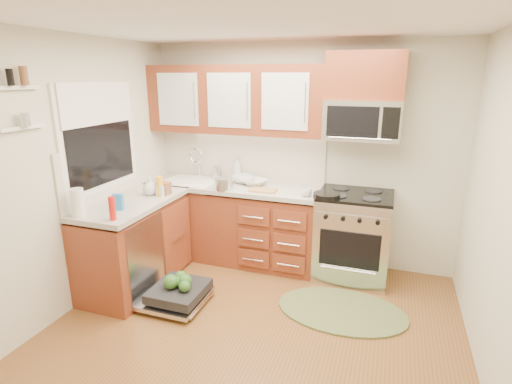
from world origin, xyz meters
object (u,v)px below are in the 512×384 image
at_px(range, 353,236).
at_px(skillet, 326,196).
at_px(rug, 342,311).
at_px(bowl_a, 254,182).
at_px(cutting_board, 263,190).
at_px(paper_towel_roll, 78,203).
at_px(microwave, 362,120).
at_px(sink, 191,191).
at_px(dishwasher, 176,294).
at_px(cup, 307,192).
at_px(bowl_b, 243,179).
at_px(stock_pot, 224,184).
at_px(upper_cabinets, 235,100).

bearing_deg(range, skillet, -136.94).
bearing_deg(rug, bowl_a, 145.04).
bearing_deg(bowl_a, skillet, -19.55).
relative_size(cutting_board, paper_towel_roll, 1.10).
distance_m(microwave, sink, 2.13).
bearing_deg(range, dishwasher, -143.73).
relative_size(microwave, cutting_board, 2.69).
height_order(sink, skillet, skillet).
bearing_deg(paper_towel_roll, range, 32.45).
height_order(skillet, paper_towel_roll, paper_towel_roll).
bearing_deg(sink, cup, -6.72).
distance_m(range, cup, 0.72).
bearing_deg(bowl_a, microwave, 2.90).
relative_size(paper_towel_roll, bowl_a, 0.95).
distance_m(rug, cup, 1.22).
bearing_deg(bowl_b, dishwasher, -100.30).
relative_size(microwave, bowl_a, 2.81).
bearing_deg(bowl_b, stock_pot, -106.18).
bearing_deg(rug, upper_cabinets, 147.80).
bearing_deg(dishwasher, cutting_board, 60.15).
distance_m(stock_pot, cup, 0.92).
bearing_deg(sink, range, 0.30).
bearing_deg(upper_cabinets, skillet, -19.15).
bearing_deg(stock_pot, rug, -20.64).
height_order(skillet, bowl_b, bowl_b).
distance_m(range, dishwasher, 1.95).
height_order(range, stock_pot, stock_pot).
bearing_deg(stock_pot, cup, 1.86).
bearing_deg(rug, skillet, 118.89).
relative_size(bowl_a, bowl_b, 1.02).
relative_size(range, sink, 1.53).
height_order(stock_pot, cutting_board, stock_pot).
relative_size(range, cup, 8.41).
distance_m(upper_cabinets, paper_towel_roll, 2.00).
distance_m(rug, paper_towel_roll, 2.61).
distance_m(upper_cabinets, rug, 2.50).
relative_size(stock_pot, paper_towel_roll, 0.83).
bearing_deg(bowl_b, cup, -20.31).
bearing_deg(upper_cabinets, stock_pot, -90.66).
bearing_deg(skillet, bowl_a, 160.45).
xyz_separation_m(upper_cabinets, skillet, (1.14, -0.40, -0.90)).
height_order(skillet, cup, cup).
bearing_deg(bowl_a, cutting_board, -49.81).
relative_size(upper_cabinets, bowl_b, 7.74).
height_order(rug, bowl_a, bowl_a).
distance_m(dishwasher, cup, 1.66).
bearing_deg(skillet, sink, 171.79).
bearing_deg(dishwasher, upper_cabinets, 83.96).
xyz_separation_m(cutting_board, cup, (0.49, -0.04, 0.03)).
relative_size(range, paper_towel_roll, 3.71).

